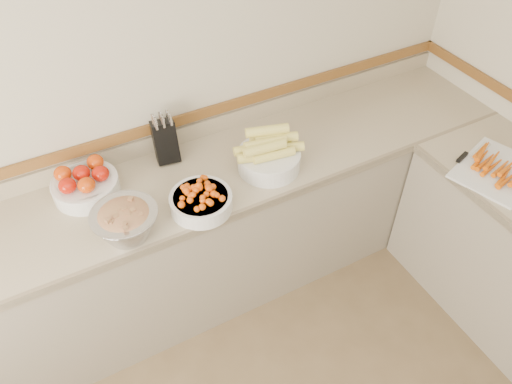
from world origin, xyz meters
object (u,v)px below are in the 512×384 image
tomato_bowl (85,184)px  cutting_board (497,169)px  knife_block (165,140)px  rhubarb_bowl (125,221)px  corn_bowl (269,155)px  cherry_tomato_bowl (201,200)px

tomato_bowl → cutting_board: 2.10m
knife_block → rhubarb_bowl: knife_block is taller
tomato_bowl → rhubarb_bowl: bearing=-75.3°
cutting_board → corn_bowl: bearing=150.2°
rhubarb_bowl → cutting_board: (1.83, -0.49, -0.07)m
rhubarb_bowl → knife_block: bearing=50.4°
corn_bowl → cutting_board: size_ratio=0.69×
cherry_tomato_bowl → cutting_board: cherry_tomato_bowl is taller
rhubarb_bowl → cutting_board: bearing=-14.9°
knife_block → corn_bowl: knife_block is taller
cherry_tomato_bowl → rhubarb_bowl: bearing=179.8°
cutting_board → cherry_tomato_bowl: bearing=161.7°
knife_block → cherry_tomato_bowl: (0.01, -0.43, -0.06)m
cherry_tomato_bowl → knife_block: bearing=91.1°
knife_block → cherry_tomato_bowl: bearing=-88.9°
knife_block → tomato_bowl: bearing=-171.2°
corn_bowl → cutting_board: 1.19m
tomato_bowl → cherry_tomato_bowl: (0.46, -0.36, -0.01)m
cherry_tomato_bowl → cutting_board: size_ratio=0.57×
corn_bowl → cutting_board: corn_bowl is taller
rhubarb_bowl → cutting_board: rhubarb_bowl is taller
cherry_tomato_bowl → cutting_board: 1.54m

